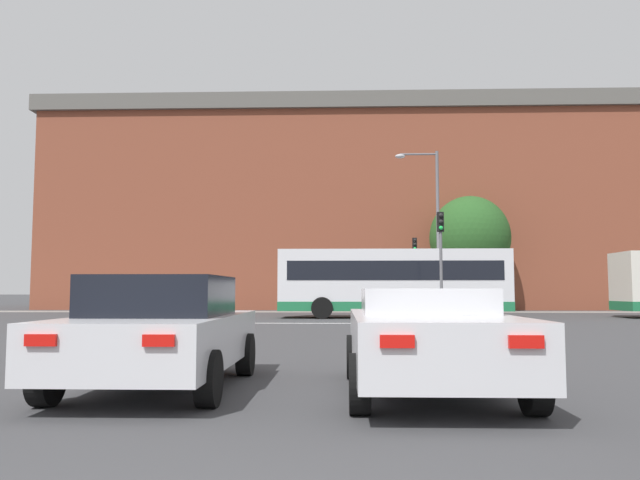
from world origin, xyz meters
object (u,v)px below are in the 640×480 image
object	(u,v)px
car_saloon_left	(162,331)
street_lamp_junction	(431,216)
pedestrian_waiting	(174,296)
bus_crossing_lead	(393,281)
traffic_light_far_right	(415,262)
car_roadster_right	(428,338)
traffic_light_near_right	(441,249)

from	to	relation	value
car_saloon_left	street_lamp_junction	world-z (taller)	street_lamp_junction
street_lamp_junction	pedestrian_waiting	world-z (taller)	street_lamp_junction
bus_crossing_lead	traffic_light_far_right	xyz separation A→B (m)	(1.96, 7.56, 1.25)
car_roadster_right	bus_crossing_lead	distance (m)	21.98
street_lamp_junction	pedestrian_waiting	bearing A→B (deg)	154.02
street_lamp_junction	pedestrian_waiting	distance (m)	17.06
traffic_light_near_right	street_lamp_junction	world-z (taller)	street_lamp_junction
bus_crossing_lead	traffic_light_far_right	bearing A→B (deg)	165.50
car_roadster_right	bus_crossing_lead	bearing A→B (deg)	86.39
car_saloon_left	pedestrian_waiting	world-z (taller)	pedestrian_waiting
car_roadster_right	street_lamp_junction	world-z (taller)	street_lamp_junction
street_lamp_junction	traffic_light_near_right	bearing A→B (deg)	-94.84
bus_crossing_lead	traffic_light_far_right	distance (m)	7.91
bus_crossing_lead	traffic_light_far_right	world-z (taller)	traffic_light_far_right
traffic_light_far_right	car_roadster_right	bearing A→B (deg)	-96.46
car_roadster_right	traffic_light_near_right	size ratio (longest dim) A/B	0.98
car_roadster_right	pedestrian_waiting	world-z (taller)	pedestrian_waiting
car_saloon_left	pedestrian_waiting	size ratio (longest dim) A/B	2.62
traffic_light_near_right	street_lamp_junction	bearing A→B (deg)	85.16
bus_crossing_lead	pedestrian_waiting	world-z (taller)	bus_crossing_lead
car_roadster_right	traffic_light_far_right	world-z (taller)	traffic_light_far_right
car_saloon_left	traffic_light_far_right	distance (m)	30.06
traffic_light_near_right	traffic_light_far_right	bearing A→B (deg)	88.07
street_lamp_junction	pedestrian_waiting	xyz separation A→B (m)	(-14.90, 7.26, -4.05)
traffic_light_far_right	traffic_light_near_right	xyz separation A→B (m)	(-0.42, -12.35, -0.00)
car_saloon_left	pedestrian_waiting	bearing A→B (deg)	104.99
pedestrian_waiting	bus_crossing_lead	bearing A→B (deg)	175.70
traffic_light_far_right	street_lamp_junction	bearing A→B (deg)	-89.11
car_roadster_right	pedestrian_waiting	size ratio (longest dim) A/B	2.68
car_roadster_right	pedestrian_waiting	xyz separation A→B (m)	(-11.46, 30.44, 0.26)
car_roadster_right	pedestrian_waiting	distance (m)	32.53
car_roadster_right	traffic_light_near_right	world-z (taller)	traffic_light_near_right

